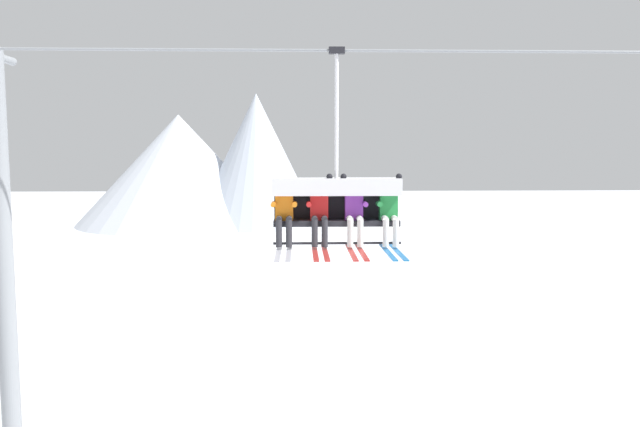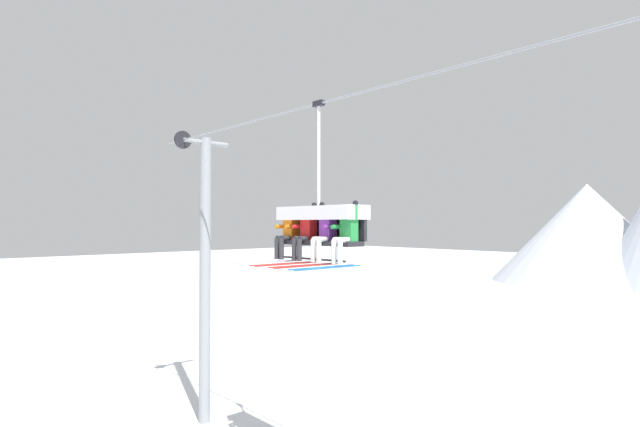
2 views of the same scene
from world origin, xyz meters
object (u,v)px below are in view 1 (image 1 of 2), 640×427
at_px(chairlift_chair, 336,193).
at_px(skier_green, 389,210).
at_px(lift_tower_near, 4,278).
at_px(skier_red, 319,210).
at_px(skier_orange, 284,212).
at_px(skier_purple, 354,210).

xyz_separation_m(chairlift_chair, skier_green, (0.94, -0.21, -0.29)).
bearing_deg(lift_tower_near, skier_red, -8.72).
relative_size(skier_orange, skier_green, 1.00).
distance_m(chairlift_chair, skier_purple, 0.48).
xyz_separation_m(skier_red, skier_green, (1.25, 0.00, 0.00)).
distance_m(skier_orange, skier_purple, 1.25).
bearing_deg(skier_red, skier_orange, -179.38).
xyz_separation_m(chairlift_chair, skier_red, (-0.31, -0.21, -0.29)).
xyz_separation_m(lift_tower_near, skier_green, (7.28, -0.92, 1.36)).
height_order(chairlift_chair, skier_orange, chairlift_chair).
xyz_separation_m(lift_tower_near, chairlift_chair, (6.34, -0.71, 1.66)).
xyz_separation_m(skier_orange, skier_purple, (1.25, 0.01, 0.02)).
bearing_deg(skier_red, skier_purple, 0.00).
height_order(skier_orange, skier_red, skier_red).
bearing_deg(chairlift_chair, skier_red, -145.36).
bearing_deg(skier_orange, skier_green, 0.21).
height_order(lift_tower_near, skier_purple, lift_tower_near).
bearing_deg(chairlift_chair, lift_tower_near, 173.60).
xyz_separation_m(skier_orange, skier_green, (1.88, 0.01, 0.02)).
height_order(skier_purple, skier_green, same).
distance_m(skier_orange, skier_red, 0.63).
height_order(lift_tower_near, skier_red, lift_tower_near).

